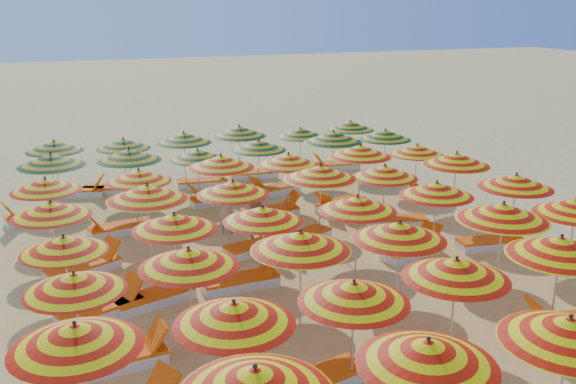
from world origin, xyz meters
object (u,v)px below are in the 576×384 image
Objects in this scene: umbrella_35 at (417,150)px; lounger_23 at (274,189)px; lounger_24 at (79,191)px; lounger_25 at (111,189)px; umbrella_31 at (139,176)px; umbrella_40 at (333,137)px; umbrella_8 at (354,292)px; umbrella_29 at (456,159)px; umbrella_44 at (184,138)px; lounger_14 at (259,246)px; umbrella_27 at (321,172)px; lounger_26 at (204,182)px; lounger_18 at (271,211)px; umbrella_33 at (288,159)px; lounger_13 at (85,267)px; umbrella_21 at (357,204)px; lounger_10 at (242,281)px; umbrella_1 at (255,382)px; umbrella_17 at (576,207)px; umbrella_36 at (51,160)px; lounger_11 at (413,249)px; lounger_19 at (340,204)px; umbrella_46 at (300,132)px; lounger_16 at (394,220)px; lounger_5 at (568,323)px; lounger_4 at (315,381)px; lounger_20 at (431,194)px; umbrella_37 at (129,155)px; umbrella_47 at (351,126)px; lounger_21 at (35,217)px; umbrella_42 at (54,146)px; beachgoer_a at (226,210)px; umbrella_10 at (561,247)px; umbrella_20 at (262,214)px; umbrella_30 at (46,185)px; umbrella_3 at (569,330)px; lounger_28 at (335,165)px; umbrella_32 at (221,162)px; umbrella_12 at (74,283)px; lounger_7 at (119,359)px; umbrella_25 at (147,192)px; umbrella_24 at (51,209)px; lounger_17 at (119,228)px; umbrella_16 at (503,212)px; umbrella_15 at (399,231)px; umbrella_41 at (385,135)px; umbrella_2 at (428,353)px; umbrella_23 at (516,181)px; umbrella_43 at (123,144)px; umbrella_45 at (239,131)px; lounger_12 at (492,242)px; umbrella_26 at (233,188)px; umbrella_38 at (198,154)px; lounger_15 at (302,237)px; umbrella_13 at (189,258)px.

umbrella_35 is 4.77m from lounger_23.
lounger_25 is at bearing 11.27° from lounger_24.
umbrella_31 is 1.07× the size of umbrella_40.
umbrella_29 reaches higher than umbrella_8.
lounger_14 is (0.44, -6.45, -1.57)m from umbrella_44.
umbrella_27 reaches higher than lounger_26.
umbrella_8 reaches higher than lounger_18.
lounger_13 is at bearing -159.35° from umbrella_33.
lounger_10 is (-2.71, 0.18, -1.53)m from umbrella_21.
lounger_25 is 3.08m from lounger_26.
umbrella_33 is at bearing 66.87° from umbrella_1.
umbrella_1 reaches higher than umbrella_17.
umbrella_36 reaches higher than lounger_24.
lounger_19 is (-0.09, 4.02, 0.00)m from lounger_11.
umbrella_29 is 1.29× the size of lounger_26.
lounger_16 is at bearing -85.77° from umbrella_46.
lounger_5 is 6.49m from lounger_16.
lounger_4 and lounger_20 have the same top height.
umbrella_37 is 8.83m from umbrella_47.
umbrella_40 is 1.14× the size of lounger_21.
beachgoer_a is (4.13, -5.27, -1.02)m from umbrella_42.
umbrella_33 is 1.29× the size of lounger_10.
umbrella_27 is at bearing 106.73° from umbrella_10.
umbrella_30 reaches higher than umbrella_20.
umbrella_3 is at bearing 71.72° from lounger_23.
umbrella_8 is 6.91m from umbrella_27.
umbrella_20 is (2.25, 6.28, -0.15)m from umbrella_1.
lounger_23 is 3.94m from lounger_28.
umbrella_32 is 5.16m from lounger_16.
umbrella_12 reaches higher than lounger_7.
umbrella_25 is at bearing -164.93° from umbrella_35.
umbrella_24 is 3.35m from lounger_17.
umbrella_16 is 1.28× the size of lounger_18.
umbrella_15 is at bearing -124.52° from umbrella_35.
umbrella_41 is at bearing -163.10° from lounger_19.
umbrella_2 is 13.35m from umbrella_40.
umbrella_23 is 6.69m from lounger_14.
umbrella_42 is 1.23× the size of umbrella_47.
umbrella_30 is at bearing -119.85° from umbrella_43.
umbrella_45 is 1.26× the size of lounger_18.
umbrella_43 is at bearing 69.56° from umbrella_24.
umbrella_41 is 6.80m from lounger_12.
lounger_18 is (3.76, -1.84, -1.62)m from umbrella_37.
umbrella_40 is (4.67, 4.16, 0.13)m from umbrella_26.
umbrella_24 is at bearing 117.40° from umbrella_2.
lounger_4 is at bearing -82.09° from umbrella_37.
umbrella_38 is 1.08× the size of lounger_15.
lounger_23 is (4.77, 4.45, -1.65)m from umbrella_25.
lounger_19 is at bearing 20.11° from umbrella_25.
umbrella_13 is at bearing -104.46° from umbrella_38.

